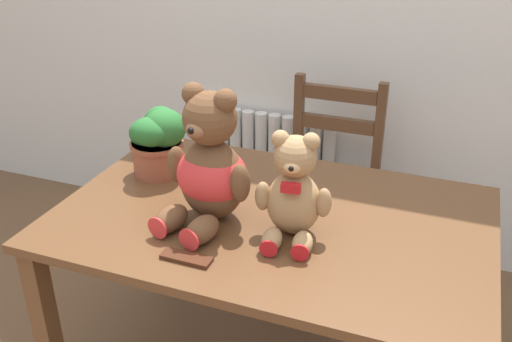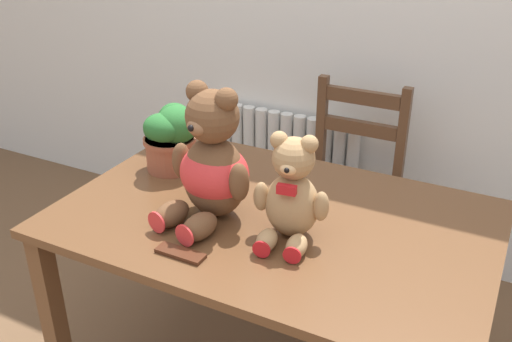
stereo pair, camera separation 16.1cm
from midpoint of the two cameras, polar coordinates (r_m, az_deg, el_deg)
radiator at (r=2.94m, az=-1.06°, el=-0.81°), size 0.76×0.10×0.66m
dining_table at (r=1.83m, az=-0.94°, el=-7.01°), size 1.33×0.87×0.73m
wooden_chair_behind at (r=2.52m, az=5.33°, el=-1.76°), size 0.40×0.42×0.91m
teddy_bear_left at (r=1.70m, az=-7.36°, el=0.21°), size 0.30×0.33×0.42m
teddy_bear_right at (r=1.61m, az=0.92°, el=-2.24°), size 0.23×0.24×0.32m
potted_plant at (r=2.02m, az=-12.09°, el=3.17°), size 0.21×0.19×0.24m
chocolate_bar at (r=1.59m, az=-9.88°, el=-8.65°), size 0.14×0.05×0.01m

